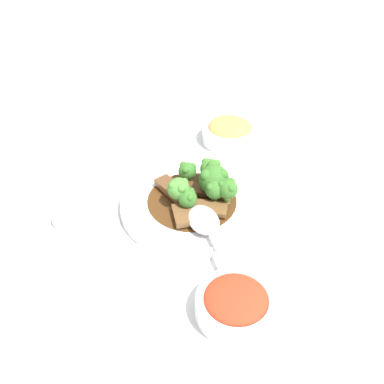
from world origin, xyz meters
The scene contains 18 objects.
ground_plane centered at (0.00, 0.00, 0.00)m, with size 4.00×4.00×0.00m, color silver.
main_plate centered at (0.00, 0.00, 0.01)m, with size 0.25×0.25×0.02m.
beef_strip_0 centered at (-0.03, -0.02, 0.03)m, with size 0.08×0.04×0.01m.
beef_strip_1 centered at (-0.02, 0.01, 0.02)m, with size 0.05×0.06×0.01m.
beef_strip_2 centered at (0.04, 0.01, 0.02)m, with size 0.06×0.07×0.01m.
beef_strip_3 centered at (0.04, -0.03, 0.02)m, with size 0.06×0.04×0.01m.
broccoli_floret_0 centered at (0.00, -0.02, 0.05)m, with size 0.04×0.04×0.05m.
broccoli_floret_1 centered at (0.02, 0.03, 0.05)m, with size 0.03×0.03×0.04m.
broccoli_floret_2 centered at (-0.03, 0.05, 0.05)m, with size 0.04×0.04×0.05m.
broccoli_floret_3 centered at (0.02, -0.02, 0.04)m, with size 0.03×0.03×0.04m.
broccoli_floret_4 centered at (0.00, 0.04, 0.05)m, with size 0.05×0.05×0.05m.
broccoli_floret_5 centered at (-0.05, 0.01, 0.04)m, with size 0.03×0.03×0.04m.
broccoli_floret_6 centered at (0.03, 0.05, 0.05)m, with size 0.03×0.03×0.05m.
serving_spoon centered at (0.07, -0.01, 0.03)m, with size 0.21×0.06×0.01m.
side_bowl_kimchi centered at (0.23, -0.04, 0.02)m, with size 0.11×0.11×0.04m.
side_bowl_appetizer centered at (-0.16, 0.16, 0.02)m, with size 0.11×0.11×0.05m.
sauce_dish centered at (-0.06, -0.20, 0.01)m, with size 0.08×0.08×0.01m.
paper_napkin centered at (-0.17, -0.11, 0.00)m, with size 0.11×0.10×0.01m.
Camera 1 is at (0.54, -0.24, 0.53)m, focal length 42.00 mm.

